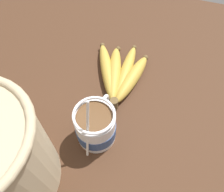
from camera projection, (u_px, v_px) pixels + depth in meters
table at (98, 121)px, 54.18cm from camera, size 116.58×116.58×3.68cm
coffee_mug at (96, 126)px, 46.46cm from camera, size 13.56×8.75×16.64cm
banana_bunch at (120, 74)px, 58.29cm from camera, size 22.78×16.46×4.02cm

